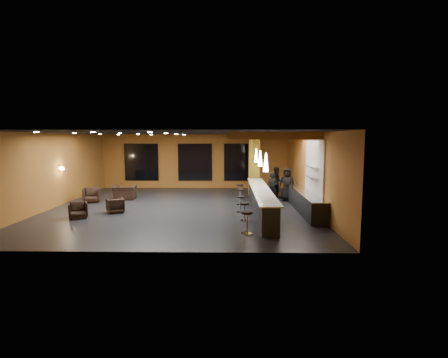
{
  "coord_description": "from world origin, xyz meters",
  "views": [
    {
      "loc": [
        2.31,
        -16.2,
        3.27
      ],
      "look_at": [
        2.0,
        0.5,
        1.3
      ],
      "focal_mm": 28.0,
      "sensor_mm": 36.0,
      "label": 1
    }
  ],
  "objects_px": {
    "armchair_a": "(78,210)",
    "bar_stool_1": "(244,209)",
    "bar_stool_4": "(240,190)",
    "armchair_b": "(115,205)",
    "staff_a": "(272,188)",
    "staff_c": "(287,184)",
    "bar_counter": "(261,201)",
    "bar_stool_0": "(247,220)",
    "column": "(254,165)",
    "pendant_0": "(266,162)",
    "bar_stool_3": "(241,195)",
    "bar_stool_2": "(240,202)",
    "armchair_c": "(92,195)",
    "pendant_1": "(260,159)",
    "staff_b": "(277,183)",
    "pendant_2": "(256,156)",
    "prep_counter": "(304,201)",
    "armchair_d": "(125,193)"
  },
  "relations": [
    {
      "from": "staff_a",
      "to": "staff_b",
      "type": "relative_size",
      "value": 0.91
    },
    {
      "from": "staff_a",
      "to": "pendant_0",
      "type": "bearing_deg",
      "value": -97.37
    },
    {
      "from": "prep_counter",
      "to": "pendant_2",
      "type": "relative_size",
      "value": 8.57
    },
    {
      "from": "bar_stool_4",
      "to": "bar_counter",
      "type": "bearing_deg",
      "value": -76.78
    },
    {
      "from": "staff_b",
      "to": "pendant_0",
      "type": "bearing_deg",
      "value": -115.69
    },
    {
      "from": "armchair_a",
      "to": "bar_stool_3",
      "type": "bearing_deg",
      "value": -4.31
    },
    {
      "from": "pendant_2",
      "to": "bar_stool_1",
      "type": "distance_m",
      "value": 5.09
    },
    {
      "from": "staff_a",
      "to": "bar_stool_1",
      "type": "distance_m",
      "value": 4.22
    },
    {
      "from": "armchair_c",
      "to": "pendant_1",
      "type": "bearing_deg",
      "value": -27.54
    },
    {
      "from": "staff_c",
      "to": "pendant_1",
      "type": "bearing_deg",
      "value": -109.4
    },
    {
      "from": "pendant_1",
      "to": "prep_counter",
      "type": "bearing_deg",
      "value": 0.0
    },
    {
      "from": "bar_counter",
      "to": "bar_stool_3",
      "type": "distance_m",
      "value": 1.81
    },
    {
      "from": "staff_c",
      "to": "armchair_d",
      "type": "xyz_separation_m",
      "value": [
        -8.58,
        0.31,
        -0.51
      ]
    },
    {
      "from": "bar_stool_0",
      "to": "bar_stool_2",
      "type": "distance_m",
      "value": 3.42
    },
    {
      "from": "bar_counter",
      "to": "bar_stool_4",
      "type": "bearing_deg",
      "value": 103.22
    },
    {
      "from": "armchair_c",
      "to": "bar_stool_1",
      "type": "height_order",
      "value": "armchair_c"
    },
    {
      "from": "armchair_c",
      "to": "column",
      "type": "bearing_deg",
      "value": -0.25
    },
    {
      "from": "staff_c",
      "to": "bar_stool_2",
      "type": "bearing_deg",
      "value": -115.18
    },
    {
      "from": "armchair_c",
      "to": "prep_counter",
      "type": "bearing_deg",
      "value": -25.33
    },
    {
      "from": "pendant_0",
      "to": "armchair_b",
      "type": "xyz_separation_m",
      "value": [
        -6.41,
        1.8,
        -2.03
      ]
    },
    {
      "from": "bar_stool_2",
      "to": "armchair_a",
      "type": "bearing_deg",
      "value": -170.27
    },
    {
      "from": "staff_c",
      "to": "pendant_2",
      "type": "bearing_deg",
      "value": -171.42
    },
    {
      "from": "staff_a",
      "to": "armchair_c",
      "type": "relative_size",
      "value": 1.9
    },
    {
      "from": "bar_stool_2",
      "to": "bar_stool_1",
      "type": "bearing_deg",
      "value": -85.79
    },
    {
      "from": "pendant_2",
      "to": "armchair_b",
      "type": "distance_m",
      "value": 7.44
    },
    {
      "from": "staff_b",
      "to": "staff_a",
      "type": "bearing_deg",
      "value": -121.09
    },
    {
      "from": "pendant_1",
      "to": "bar_stool_1",
      "type": "bearing_deg",
      "value": -110.11
    },
    {
      "from": "bar_stool_3",
      "to": "pendant_0",
      "type": "bearing_deg",
      "value": -76.87
    },
    {
      "from": "bar_counter",
      "to": "pendant_1",
      "type": "bearing_deg",
      "value": 90.0
    },
    {
      "from": "armchair_c",
      "to": "bar_stool_0",
      "type": "bearing_deg",
      "value": -52.92
    },
    {
      "from": "staff_a",
      "to": "bar_stool_0",
      "type": "bearing_deg",
      "value": -102.1
    },
    {
      "from": "pendant_2",
      "to": "bar_stool_0",
      "type": "xyz_separation_m",
      "value": [
        -0.78,
        -6.54,
        -1.85
      ]
    },
    {
      "from": "bar_stool_0",
      "to": "column",
      "type": "bearing_deg",
      "value": 84.54
    },
    {
      "from": "armchair_c",
      "to": "pendant_0",
      "type": "bearing_deg",
      "value": -42.56
    },
    {
      "from": "column",
      "to": "bar_stool_1",
      "type": "xyz_separation_m",
      "value": [
        -0.79,
        -6.26,
        -1.28
      ]
    },
    {
      "from": "pendant_2",
      "to": "pendant_0",
      "type": "bearing_deg",
      "value": -90.0
    },
    {
      "from": "staff_c",
      "to": "bar_stool_2",
      "type": "distance_m",
      "value": 3.88
    },
    {
      "from": "armchair_b",
      "to": "bar_stool_2",
      "type": "relative_size",
      "value": 0.97
    },
    {
      "from": "armchair_a",
      "to": "bar_stool_2",
      "type": "xyz_separation_m",
      "value": [
        6.69,
        1.15,
        0.14
      ]
    },
    {
      "from": "armchair_d",
      "to": "bar_stool_0",
      "type": "bearing_deg",
      "value": 127.77
    },
    {
      "from": "pendant_1",
      "to": "bar_stool_4",
      "type": "bearing_deg",
      "value": 105.33
    },
    {
      "from": "staff_a",
      "to": "staff_c",
      "type": "height_order",
      "value": "staff_c"
    },
    {
      "from": "pendant_0",
      "to": "bar_stool_3",
      "type": "height_order",
      "value": "pendant_0"
    },
    {
      "from": "bar_stool_4",
      "to": "armchair_b",
      "type": "bearing_deg",
      "value": -146.63
    },
    {
      "from": "armchair_a",
      "to": "bar_stool_1",
      "type": "xyz_separation_m",
      "value": [
        6.8,
        -0.39,
        0.14
      ]
    },
    {
      "from": "bar_stool_2",
      "to": "bar_counter",
      "type": "bearing_deg",
      "value": 7.83
    },
    {
      "from": "bar_counter",
      "to": "bar_stool_0",
      "type": "distance_m",
      "value": 3.63
    },
    {
      "from": "armchair_c",
      "to": "bar_stool_4",
      "type": "bearing_deg",
      "value": -6.62
    },
    {
      "from": "staff_b",
      "to": "prep_counter",
      "type": "bearing_deg",
      "value": -89.48
    },
    {
      "from": "column",
      "to": "pendant_1",
      "type": "bearing_deg",
      "value": -90.0
    }
  ]
}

